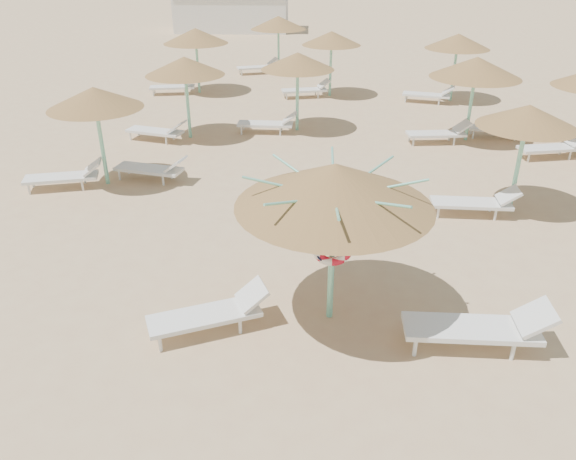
{
  "coord_description": "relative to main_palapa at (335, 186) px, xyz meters",
  "views": [
    {
      "loc": [
        -0.22,
        -8.52,
        6.01
      ],
      "look_at": [
        -0.58,
        0.54,
        1.3
      ],
      "focal_mm": 35.0,
      "sensor_mm": 36.0,
      "label": 1
    }
  ],
  "objects": [
    {
      "name": "palapa_field",
      "position": [
        1.93,
        11.53,
        -0.22
      ],
      "size": [
        19.24,
        18.51,
        2.72
      ],
      "color": "#7BD6B6",
      "rests_on": "ground"
    },
    {
      "name": "lounger_main_a",
      "position": [
        -2.02,
        -0.48,
        -2.17
      ],
      "size": [
        2.13,
        1.35,
        0.74
      ],
      "rotation": [
        0.0,
        0.0,
        0.39
      ],
      "color": "white",
      "rests_on": "ground"
    },
    {
      "name": "ground",
      "position": [
        -0.2,
        0.27,
        -2.52
      ],
      "size": [
        120.0,
        120.0,
        0.0
      ],
      "primitive_type": "plane",
      "color": "tan",
      "rests_on": "ground"
    },
    {
      "name": "main_palapa",
      "position": [
        0.0,
        0.0,
        0.0
      ],
      "size": [
        3.24,
        3.24,
        2.91
      ],
      "color": "#7BD6B6",
      "rests_on": "ground"
    },
    {
      "name": "service_hut",
      "position": [
        -6.2,
        35.27,
        -0.88
      ],
      "size": [
        8.4,
        4.4,
        3.25
      ],
      "color": "silver",
      "rests_on": "ground"
    },
    {
      "name": "lounger_main_b",
      "position": [
        2.43,
        -0.77,
        -2.12
      ],
      "size": [
        2.35,
        0.77,
        0.85
      ],
      "rotation": [
        0.0,
        0.0,
        -0.03
      ],
      "color": "white",
      "rests_on": "ground"
    }
  ]
}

